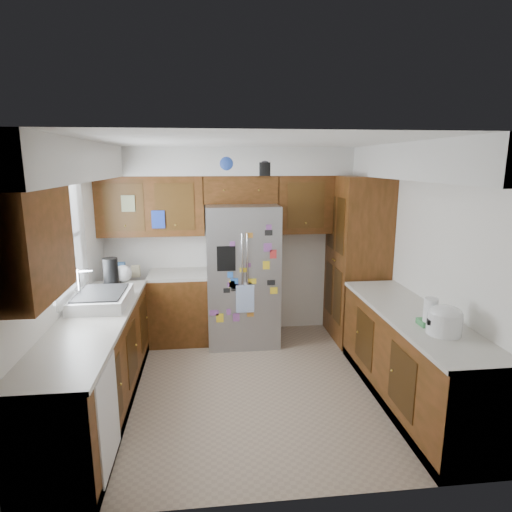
# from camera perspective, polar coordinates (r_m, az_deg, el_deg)

# --- Properties ---
(floor) EXTENTS (3.60, 3.60, 0.00)m
(floor) POSITION_cam_1_polar(r_m,az_deg,el_deg) (4.74, -0.53, -16.85)
(floor) COLOR tan
(floor) RESTS_ON ground
(room_shell) EXTENTS (3.64, 3.24, 2.52)m
(room_shell) POSITION_cam_1_polar(r_m,az_deg,el_deg) (4.52, -2.39, 6.12)
(room_shell) COLOR white
(room_shell) RESTS_ON ground
(left_counter_run) EXTENTS (1.36, 3.20, 0.92)m
(left_counter_run) POSITION_cam_1_polar(r_m,az_deg,el_deg) (4.64, -17.92, -12.20)
(left_counter_run) COLOR #40280C
(left_counter_run) RESTS_ON ground
(right_counter_run) EXTENTS (0.63, 2.25, 0.92)m
(right_counter_run) POSITION_cam_1_polar(r_m,az_deg,el_deg) (4.53, 19.91, -13.12)
(right_counter_run) COLOR #40280C
(right_counter_run) RESTS_ON ground
(pantry) EXTENTS (0.60, 0.90, 2.15)m
(pantry) POSITION_cam_1_polar(r_m,az_deg,el_deg) (5.74, 13.30, -0.43)
(pantry) COLOR #40280C
(pantry) RESTS_ON ground
(fridge) EXTENTS (0.90, 0.79, 1.80)m
(fridge) POSITION_cam_1_polar(r_m,az_deg,el_deg) (5.52, -1.84, -2.48)
(fridge) COLOR gray
(fridge) RESTS_ON ground
(bridge_cabinet) EXTENTS (0.96, 0.34, 0.35)m
(bridge_cabinet) POSITION_cam_1_polar(r_m,az_deg,el_deg) (5.57, -2.10, 8.88)
(bridge_cabinet) COLOR #40280C
(bridge_cabinet) RESTS_ON fridge
(fridge_top_items) EXTENTS (0.77, 0.30, 0.30)m
(fridge_top_items) POSITION_cam_1_polar(r_m,az_deg,el_deg) (5.48, -1.73, 12.05)
(fridge_top_items) COLOR #284AAE
(fridge_top_items) RESTS_ON bridge_cabinet
(sink_assembly) EXTENTS (0.52, 0.70, 0.37)m
(sink_assembly) POSITION_cam_1_polar(r_m,az_deg,el_deg) (4.54, -19.92, -5.36)
(sink_assembly) COLOR white
(sink_assembly) RESTS_ON left_counter_run
(left_counter_clutter) EXTENTS (0.34, 0.87, 0.38)m
(left_counter_clutter) POSITION_cam_1_polar(r_m,az_deg,el_deg) (5.19, -18.05, -2.35)
(left_counter_clutter) COLOR black
(left_counter_clutter) RESTS_ON left_counter_run
(rice_cooker) EXTENTS (0.29, 0.28, 0.25)m
(rice_cooker) POSITION_cam_1_polar(r_m,az_deg,el_deg) (3.89, 23.86, -7.73)
(rice_cooker) COLOR white
(rice_cooker) RESTS_ON right_counter_run
(paper_towel) EXTENTS (0.12, 0.12, 0.26)m
(paper_towel) POSITION_cam_1_polar(r_m,az_deg,el_deg) (4.00, 22.21, -7.00)
(paper_towel) COLOR white
(paper_towel) RESTS_ON right_counter_run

